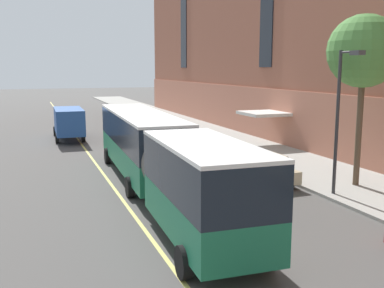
{
  "coord_description": "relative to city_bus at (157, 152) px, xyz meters",
  "views": [
    {
      "loc": [
        -6.33,
        -12.62,
        6.02
      ],
      "look_at": [
        2.27,
        10.88,
        1.8
      ],
      "focal_mm": 42.0,
      "sensor_mm": 36.0,
      "label": 1
    }
  ],
  "objects": [
    {
      "name": "parked_car_white_0",
      "position": [
        6.16,
        7.2,
        -1.33
      ],
      "size": [
        2.06,
        4.27,
        1.56
      ],
      "color": "silver",
      "rests_on": "ground"
    },
    {
      "name": "city_bus",
      "position": [
        0.0,
        0.0,
        0.0
      ],
      "size": [
        3.56,
        20.37,
        3.65
      ],
      "color": "#1E704C",
      "rests_on": "ground"
    },
    {
      "name": "parked_car_silver_5",
      "position": [
        6.05,
        23.22,
        -1.33
      ],
      "size": [
        1.95,
        4.25,
        1.56
      ],
      "color": "#B7B7BC",
      "rests_on": "ground"
    },
    {
      "name": "parked_car_darkgray_4",
      "position": [
        6.09,
        15.25,
        -1.33
      ],
      "size": [
        1.99,
        4.35,
        1.56
      ],
      "color": "#4C4C51",
      "rests_on": "ground"
    },
    {
      "name": "street_tree_far_uptown",
      "position": [
        9.94,
        -2.05,
        4.69
      ],
      "size": [
        3.56,
        3.56,
        8.48
      ],
      "color": "brown",
      "rests_on": "sidewalk"
    },
    {
      "name": "parked_car_champagne_2",
      "position": [
        6.03,
        0.59,
        -1.33
      ],
      "size": [
        2.06,
        4.73,
        1.56
      ],
      "color": "#BCAD89",
      "rests_on": "ground"
    },
    {
      "name": "lane_centerline",
      "position": [
        -1.7,
        -4.47,
        -2.11
      ],
      "size": [
        0.16,
        140.0,
        0.01
      ],
      "primitive_type": "cube",
      "color": "#E0D66B",
      "rests_on": "ground"
    },
    {
      "name": "ground_plane",
      "position": [
        0.75,
        -7.47,
        -2.11
      ],
      "size": [
        260.0,
        260.0,
        0.0
      ],
      "primitive_type": "plane",
      "color": "#4C4947"
    },
    {
      "name": "street_lamp",
      "position": [
        7.85,
        -3.24,
        2.15
      ],
      "size": [
        0.36,
        1.48,
        6.68
      ],
      "color": "#2D2D30",
      "rests_on": "sidewalk"
    },
    {
      "name": "box_truck",
      "position": [
        -2.43,
        18.98,
        -0.51
      ],
      "size": [
        2.47,
        7.41,
        2.74
      ],
      "color": "#285199",
      "rests_on": "ground"
    }
  ]
}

